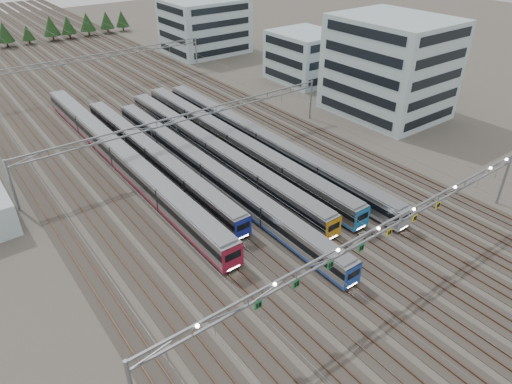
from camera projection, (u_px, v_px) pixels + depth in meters
ground at (367, 283)px, 52.08m from camera, size 400.00×400.00×0.00m
track_bed at (75, 67)px, 119.35m from camera, size 54.00×260.00×5.42m
train_a at (120, 155)px, 74.76m from camera, size 2.97×65.94×3.87m
train_b at (153, 156)px, 75.08m from camera, size 2.63×51.22×3.41m
train_c at (208, 171)px, 70.73m from camera, size 2.57×60.62×3.34m
train_d at (213, 150)px, 76.82m from camera, size 2.71×56.89×3.53m
train_e at (234, 142)px, 79.32m from camera, size 2.77×58.98×3.61m
train_f at (262, 140)px, 80.18m from camera, size 2.63×61.39×3.41m
gantry_near at (376, 234)px, 48.27m from camera, size 56.36×0.61×8.08m
gantry_mid at (188, 122)px, 75.96m from camera, size 56.36×0.36×8.00m
gantry_far at (92, 61)px, 106.58m from camera, size 56.36×0.36×8.00m
depot_bldg_south at (390, 67)px, 91.70m from camera, size 18.00×22.00×19.25m
depot_bldg_mid at (305, 56)px, 112.40m from camera, size 14.00×16.00×11.69m
depot_bldg_north at (205, 26)px, 134.47m from camera, size 22.00×18.00×15.03m
treeline at (8, 33)px, 141.17m from camera, size 81.20×5.60×7.02m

